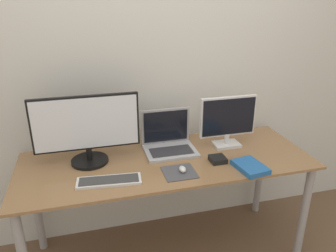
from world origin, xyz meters
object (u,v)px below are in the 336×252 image
Objects in this scene: laptop at (168,141)px; book at (250,167)px; keyboard at (109,181)px; mouse at (182,169)px; monitor_left at (87,129)px; power_brick at (218,159)px; monitor_right at (228,120)px.

book is at bearing -44.21° from laptop.
keyboard is (-0.44, -0.33, -0.06)m from laptop.
keyboard is 0.86m from book.
mouse reaches higher than book.
monitor_left is at bearing -174.53° from laptop.
mouse is (-0.00, -0.33, -0.04)m from laptop.
power_brick is at bearing -14.64° from monitor_left.
laptop is at bearing 135.79° from book.
book is (0.86, -0.07, 0.01)m from keyboard.
keyboard is at bearing 175.20° from book.
monitor_left is 6.63× the size of power_brick.
laptop is (0.54, 0.05, -0.17)m from monitor_left.
monitor_left is at bearing -179.99° from monitor_right.
mouse is at bearing -90.12° from laptop.
monitor_left reaches higher than laptop.
laptop is at bearing 5.47° from monitor_left.
monitor_left reaches higher than mouse.
laptop reaches higher than mouse.
laptop is 0.92× the size of keyboard.
keyboard is 3.83× the size of power_brick.
mouse is 0.28× the size of book.
laptop is at bearing 36.78° from keyboard.
power_brick is (-0.15, 0.14, 0.00)m from book.
laptop is at bearing 89.88° from mouse.
monitor_right is at bearing 0.01° from monitor_left.
keyboard is (0.10, -0.28, -0.22)m from monitor_left.
power_brick is (0.26, -0.26, -0.05)m from laptop.
monitor_right is 0.92m from keyboard.
monitor_left reaches higher than power_brick.
laptop is 3.52× the size of power_brick.
monitor_left is at bearing 165.36° from power_brick.
book is at bearing -9.88° from mouse.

